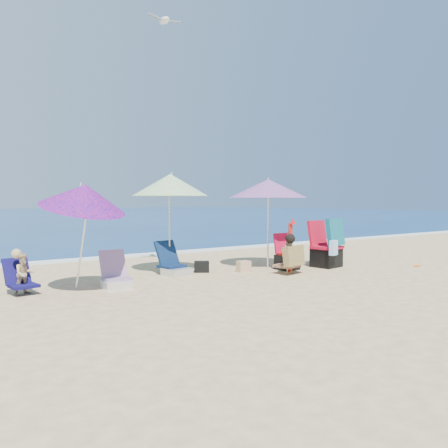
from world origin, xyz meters
TOP-DOWN VIEW (x-y plane):
  - ground at (0.00, 0.00)m, footprint 120.00×120.00m
  - foam at (0.00, 5.10)m, footprint 120.00×0.50m
  - umbrella_turquoise at (1.10, 1.14)m, footprint 2.21×2.21m
  - umbrella_striped at (-1.20, 1.78)m, footprint 1.77×1.77m
  - umbrella_blue at (-3.47, 0.78)m, footprint 1.88×1.92m
  - furled_umbrella at (1.00, 0.25)m, footprint 0.16×0.20m
  - chair_navy at (-1.29, 1.51)m, footprint 0.64×0.81m
  - chair_rainbow at (-2.87, 0.84)m, footprint 0.55×0.67m
  - camp_chair_left at (1.26, 0.66)m, footprint 0.53×0.50m
  - camp_chair_right at (2.31, 0.36)m, footprint 0.72×0.90m
  - person_center at (0.86, 0.12)m, footprint 0.64×0.63m
  - person_left at (-4.40, 1.24)m, footprint 0.54×0.61m
  - bag_black_a at (-0.58, 1.47)m, footprint 0.42×0.39m
  - bag_tan at (0.21, 0.95)m, footprint 0.31×0.23m
  - bag_navy_b at (3.31, 1.04)m, footprint 0.40×0.30m
  - orange_item at (4.18, -0.86)m, footprint 0.24×0.15m
  - seagull at (-1.41, 1.63)m, footprint 0.76×0.35m

SIDE VIEW (x-z plane):
  - ground at x=0.00m, z-range 0.00..0.00m
  - orange_item at x=4.18m, z-range 0.00..0.03m
  - foam at x=0.00m, z-range 0.00..0.04m
  - bag_black_a at x=-0.58m, z-range 0.00..0.25m
  - bag_tan at x=0.21m, z-range 0.00..0.25m
  - bag_navy_b at x=3.31m, z-range 0.00..0.30m
  - chair_rainbow at x=-2.87m, z-range -0.16..0.52m
  - chair_navy at x=-1.29m, z-range -0.17..0.56m
  - camp_chair_left at x=1.26m, z-range -0.17..0.68m
  - person_left at x=-4.40m, z-range -0.04..0.75m
  - camp_chair_right at x=2.31m, z-range -0.16..1.02m
  - person_center at x=0.86m, z-range -0.01..0.88m
  - furled_umbrella at x=1.00m, z-range 0.06..1.29m
  - umbrella_blue at x=-3.47m, z-range 0.66..2.71m
  - umbrella_turquoise at x=1.10m, z-range 0.82..2.98m
  - umbrella_striped at x=-1.20m, z-range 0.84..3.08m
  - seagull at x=-1.41m, z-range 5.36..5.49m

